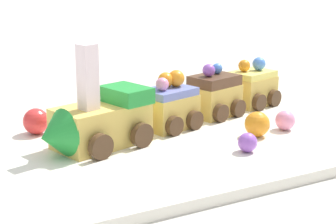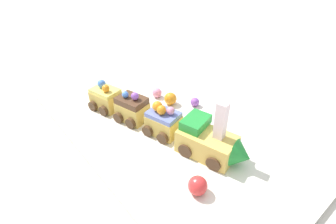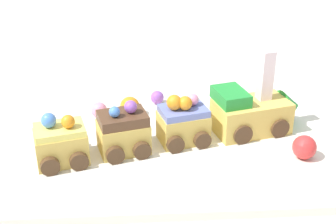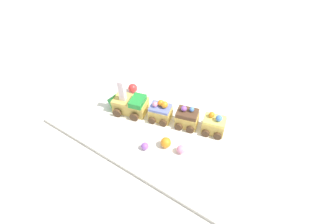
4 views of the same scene
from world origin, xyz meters
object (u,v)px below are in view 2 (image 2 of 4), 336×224
(cake_car_lemon, at_px, (106,98))
(gumball_orange, at_px, (170,99))
(cake_car_blueberry, at_px, (163,122))
(gumball_purple, at_px, (195,102))
(cake_car_chocolate, at_px, (132,109))
(gumball_red, at_px, (198,186))
(cake_train_locomotive, at_px, (213,142))
(gumball_pink, at_px, (157,93))

(cake_car_lemon, relative_size, gumball_orange, 2.55)
(cake_car_blueberry, relative_size, gumball_purple, 3.57)
(cake_car_chocolate, relative_size, gumball_red, 2.45)
(cake_car_blueberry, xyz_separation_m, gumball_red, (0.16, -0.06, -0.01))
(cake_car_blueberry, xyz_separation_m, gumball_purple, (-0.03, 0.12, -0.02))
(cake_train_locomotive, height_order, gumball_pink, cake_train_locomotive)
(cake_car_blueberry, height_order, gumball_pink, cake_car_blueberry)
(cake_car_blueberry, xyz_separation_m, cake_car_lemon, (-0.16, -0.04, -0.00))
(gumball_orange, bearing_deg, cake_car_blueberry, -47.97)
(gumball_pink, height_order, gumball_purple, gumball_pink)
(cake_car_chocolate, height_order, cake_car_lemon, cake_car_chocolate)
(gumball_red, relative_size, gumball_orange, 1.04)
(cake_car_blueberry, distance_m, gumball_pink, 0.15)
(cake_car_chocolate, bearing_deg, cake_car_blueberry, -0.06)
(cake_car_blueberry, height_order, cake_car_chocolate, same)
(cake_car_chocolate, height_order, gumball_purple, cake_car_chocolate)
(cake_train_locomotive, distance_m, cake_car_chocolate, 0.20)
(cake_train_locomotive, bearing_deg, cake_car_lemon, -179.99)
(gumball_red, bearing_deg, gumball_pink, 154.28)
(cake_car_lemon, xyz_separation_m, gumball_purple, (0.13, 0.17, -0.01))
(cake_car_lemon, distance_m, gumball_pink, 0.13)
(gumball_red, xyz_separation_m, gumball_orange, (-0.23, 0.14, -0.00))
(gumball_pink, xyz_separation_m, gumball_purple, (0.09, 0.05, -0.00))
(cake_car_blueberry, bearing_deg, gumball_pink, 132.22)
(cake_car_blueberry, relative_size, gumball_pink, 3.13)
(cake_train_locomotive, height_order, gumball_purple, cake_train_locomotive)
(gumball_pink, bearing_deg, gumball_purple, 26.18)
(gumball_red, distance_m, gumball_purple, 0.26)
(cake_train_locomotive, height_order, cake_car_chocolate, cake_train_locomotive)
(cake_train_locomotive, relative_size, gumball_purple, 6.58)
(gumball_red, bearing_deg, cake_car_chocolate, 172.04)
(cake_train_locomotive, xyz_separation_m, gumball_orange, (-0.19, 0.05, -0.01))
(cake_car_blueberry, bearing_deg, gumball_purple, 89.00)
(cake_car_lemon, relative_size, gumball_pink, 3.13)
(cake_car_chocolate, distance_m, cake_car_lemon, 0.08)
(gumball_pink, bearing_deg, cake_car_chocolate, -68.10)
(cake_car_blueberry, bearing_deg, gumball_orange, 116.95)
(gumball_purple, bearing_deg, cake_car_chocolate, -109.31)
(cake_car_blueberry, height_order, gumball_red, cake_car_blueberry)
(gumball_purple, bearing_deg, cake_train_locomotive, -33.45)
(cake_train_locomotive, xyz_separation_m, gumball_pink, (-0.23, 0.05, -0.02))
(gumball_pink, relative_size, gumball_purple, 1.14)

